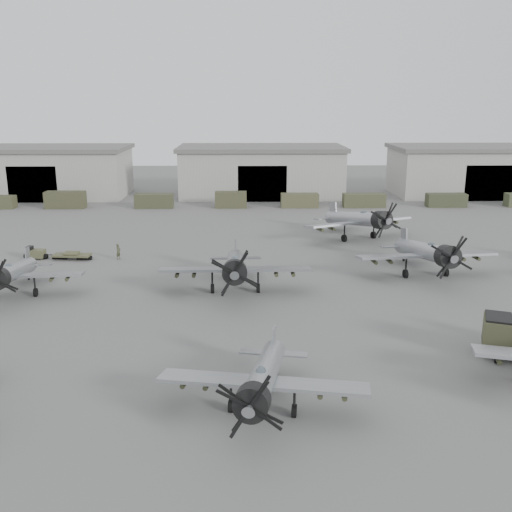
# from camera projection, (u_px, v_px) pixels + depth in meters

# --- Properties ---
(ground) EXTENTS (220.00, 220.00, 0.00)m
(ground) POSITION_uv_depth(u_px,v_px,m) (285.00, 329.00, 42.33)
(ground) COLOR #5B5B59
(ground) RESTS_ON ground
(hangar_left) EXTENTS (29.00, 14.80, 8.70)m
(hangar_left) POSITION_uv_depth(u_px,v_px,m) (46.00, 171.00, 100.21)
(hangar_left) COLOR #AAA99F
(hangar_left) RESTS_ON ground
(hangar_center) EXTENTS (29.00, 14.80, 8.70)m
(hangar_center) POSITION_uv_depth(u_px,v_px,m) (261.00, 171.00, 100.92)
(hangar_center) COLOR #AAA99F
(hangar_center) RESTS_ON ground
(hangar_right) EXTENTS (29.00, 14.80, 8.70)m
(hangar_right) POSITION_uv_depth(u_px,v_px,m) (474.00, 170.00, 101.63)
(hangar_right) COLOR #AAA99F
(hangar_right) RESTS_ON ground
(support_truck_1) EXTENTS (6.17, 2.20, 2.63)m
(support_truck_1) POSITION_uv_depth(u_px,v_px,m) (65.00, 200.00, 89.61)
(support_truck_1) COLOR #3D3D28
(support_truck_1) RESTS_ON ground
(support_truck_2) EXTENTS (5.95, 2.20, 2.22)m
(support_truck_2) POSITION_uv_depth(u_px,v_px,m) (154.00, 201.00, 89.92)
(support_truck_2) COLOR #3B3E28
(support_truck_2) RESTS_ON ground
(support_truck_3) EXTENTS (4.96, 2.20, 2.51)m
(support_truck_3) POSITION_uv_depth(u_px,v_px,m) (231.00, 200.00, 90.11)
(support_truck_3) COLOR #40402A
(support_truck_3) RESTS_ON ground
(support_truck_4) EXTENTS (5.93, 2.20, 2.18)m
(support_truck_4) POSITION_uv_depth(u_px,v_px,m) (300.00, 200.00, 90.36)
(support_truck_4) COLOR #4A4A30
(support_truck_4) RESTS_ON ground
(support_truck_5) EXTENTS (6.64, 2.20, 2.14)m
(support_truck_5) POSITION_uv_depth(u_px,v_px,m) (364.00, 200.00, 90.56)
(support_truck_5) COLOR #41432C
(support_truck_5) RESTS_ON ground
(support_truck_6) EXTENTS (6.21, 2.20, 2.11)m
(support_truck_6) POSITION_uv_depth(u_px,v_px,m) (446.00, 200.00, 90.81)
(support_truck_6) COLOR #383C27
(support_truck_6) RESTS_ON ground
(aircraft_near_1) EXTENTS (11.55, 10.40, 4.58)m
(aircraft_near_1) POSITION_uv_depth(u_px,v_px,m) (262.00, 380.00, 30.30)
(aircraft_near_1) COLOR #909398
(aircraft_near_1) RESTS_ON ground
(aircraft_mid_0) EXTENTS (12.01, 10.81, 4.78)m
(aircraft_mid_0) POSITION_uv_depth(u_px,v_px,m) (11.00, 273.00, 48.62)
(aircraft_mid_0) COLOR gray
(aircraft_mid_0) RESTS_ON ground
(aircraft_mid_1) EXTENTS (13.33, 11.99, 5.36)m
(aircraft_mid_1) POSITION_uv_depth(u_px,v_px,m) (235.00, 266.00, 49.72)
(aircraft_mid_1) COLOR gray
(aircraft_mid_1) RESTS_ON ground
(aircraft_mid_2) EXTENTS (13.58, 12.22, 5.40)m
(aircraft_mid_2) POSITION_uv_depth(u_px,v_px,m) (428.00, 253.00, 54.16)
(aircraft_mid_2) COLOR #95979D
(aircraft_mid_2) RESTS_ON ground
(aircraft_far_1) EXTENTS (13.78, 12.47, 5.61)m
(aircraft_far_1) POSITION_uv_depth(u_px,v_px,m) (360.00, 220.00, 68.66)
(aircraft_far_1) COLOR #999BA1
(aircraft_far_1) RESTS_ON ground
(tug_trailer) EXTENTS (6.99, 1.94, 1.39)m
(tug_trailer) POSITION_uv_depth(u_px,v_px,m) (49.00, 254.00, 60.97)
(tug_trailer) COLOR #4B4C31
(tug_trailer) RESTS_ON ground
(ground_crew) EXTENTS (0.60, 0.72, 1.68)m
(ground_crew) POSITION_uv_depth(u_px,v_px,m) (118.00, 252.00, 60.80)
(ground_crew) COLOR #3A3D28
(ground_crew) RESTS_ON ground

